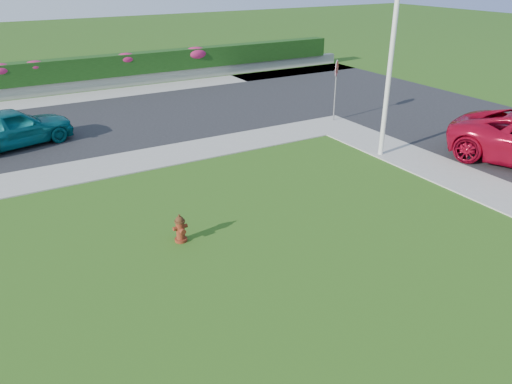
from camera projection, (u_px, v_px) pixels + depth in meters
ground at (331, 284)px, 10.47m from camera, size 120.00×120.00×0.00m
street_far at (3, 138)px, 19.19m from camera, size 26.00×8.00×0.04m
curb_corner at (331, 125)px, 20.73m from camera, size 2.00×2.00×0.04m
sidewalk_beyond at (80, 98)px, 24.95m from camera, size 34.00×2.00×0.04m
retaining_wall at (73, 86)px, 26.01m from camera, size 34.00×0.40×0.60m
hedge at (70, 69)px, 25.73m from camera, size 32.00×0.90×1.10m
fire_hydrant at (180, 229)px, 11.96m from camera, size 0.36×0.34×0.71m
sedan_teal at (11, 128)px, 17.91m from camera, size 4.52×2.73×1.44m
utility_pole at (390, 68)px, 16.26m from camera, size 0.16×0.16×6.02m
stop_sign at (336, 76)px, 20.51m from camera, size 0.53×0.48×2.56m
flower_clump_c at (0, 70)px, 24.04m from camera, size 1.26×0.81×0.63m
flower_clump_d at (35, 66)px, 24.76m from camera, size 1.13×0.73×0.57m
flower_clump_e at (126, 59)px, 26.86m from camera, size 1.23×0.79×0.62m
flower_clump_f at (196, 53)px, 28.74m from camera, size 1.48×0.95×0.74m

